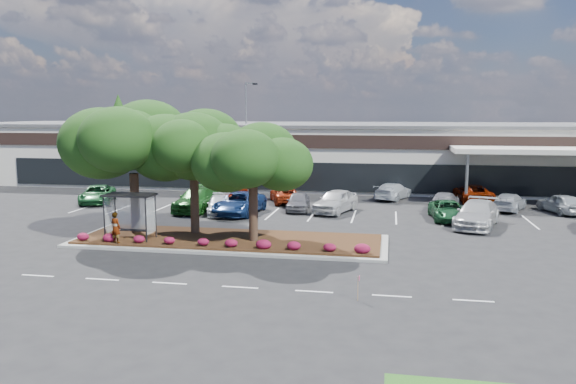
% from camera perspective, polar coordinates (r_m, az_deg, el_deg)
% --- Properties ---
extents(ground, '(160.00, 160.00, 0.00)m').
position_cam_1_polar(ground, '(28.36, -4.32, -7.12)').
color(ground, black).
rests_on(ground, ground).
extents(retail_store, '(80.40, 25.20, 6.25)m').
position_cam_1_polar(retail_store, '(60.91, 3.83, 4.06)').
color(retail_store, beige).
rests_on(retail_store, ground).
extents(landscape_island, '(18.00, 6.00, 0.26)m').
position_cam_1_polar(landscape_island, '(32.59, -5.95, -4.90)').
color(landscape_island, gray).
rests_on(landscape_island, ground).
extents(lane_markings, '(33.12, 20.06, 0.01)m').
position_cam_1_polar(lane_markings, '(38.30, -0.57, -3.08)').
color(lane_markings, silver).
rests_on(lane_markings, ground).
extents(shrub_row, '(17.00, 0.80, 0.50)m').
position_cam_1_polar(shrub_row, '(30.55, -7.07, -5.06)').
color(shrub_row, maroon).
rests_on(shrub_row, landscape_island).
extents(bus_shelter, '(2.75, 1.55, 2.59)m').
position_cam_1_polar(bus_shelter, '(33.19, -15.68, -1.09)').
color(bus_shelter, black).
rests_on(bus_shelter, landscape_island).
extents(island_tree_west, '(7.20, 7.20, 7.89)m').
position_cam_1_polar(island_tree_west, '(34.56, -15.42, 2.45)').
color(island_tree_west, '#123611').
rests_on(island_tree_west, landscape_island).
extents(island_tree_mid, '(6.60, 6.60, 7.32)m').
position_cam_1_polar(island_tree_mid, '(33.87, -9.54, 2.04)').
color(island_tree_mid, '#123611').
rests_on(island_tree_mid, landscape_island).
extents(island_tree_east, '(5.80, 5.80, 6.50)m').
position_cam_1_polar(island_tree_east, '(31.33, -3.56, 0.89)').
color(island_tree_east, '#123611').
rests_on(island_tree_east, landscape_island).
extents(conifer_north_west, '(4.40, 4.40, 10.00)m').
position_cam_1_polar(conifer_north_west, '(81.40, -16.75, 6.06)').
color(conifer_north_west, '#123611').
rests_on(conifer_north_west, ground).
extents(person_waiting, '(0.73, 0.59, 1.74)m').
position_cam_1_polar(person_waiting, '(32.45, -17.10, -3.46)').
color(person_waiting, '#594C47').
rests_on(person_waiting, landscape_island).
extents(light_pole, '(1.43, 0.60, 10.39)m').
position_cam_1_polar(light_pole, '(56.31, -4.17, 5.23)').
color(light_pole, gray).
rests_on(light_pole, ground).
extents(survey_stake, '(0.07, 0.14, 1.02)m').
position_cam_1_polar(survey_stake, '(22.71, 7.16, -9.33)').
color(survey_stake, '#9D7652').
rests_on(survey_stake, ground).
extents(car_0, '(3.90, 5.64, 1.43)m').
position_cam_1_polar(car_0, '(48.92, -18.80, -0.22)').
color(car_0, '#1C5729').
rests_on(car_0, ground).
extents(car_1, '(2.61, 5.99, 1.71)m').
position_cam_1_polar(car_1, '(43.25, -9.17, -0.75)').
color(car_1, '#164E17').
rests_on(car_1, ground).
extents(car_2, '(3.17, 4.96, 1.34)m').
position_cam_1_polar(car_2, '(41.58, -6.92, -1.32)').
color(car_2, silver).
rests_on(car_2, ground).
extents(car_3, '(3.19, 6.00, 1.60)m').
position_cam_1_polar(car_3, '(41.39, -4.96, -1.15)').
color(car_3, navy).
rests_on(car_3, ground).
extents(car_4, '(1.90, 4.18, 1.39)m').
position_cam_1_polar(car_4, '(42.68, 1.05, -0.98)').
color(car_4, slate).
rests_on(car_4, ground).
extents(car_5, '(3.49, 5.43, 1.72)m').
position_cam_1_polar(car_5, '(42.04, 4.83, -0.92)').
color(car_5, silver).
rests_on(car_5, ground).
extents(car_6, '(2.56, 4.93, 1.33)m').
position_cam_1_polar(car_6, '(40.52, 15.94, -1.83)').
color(car_6, '#1C522C').
rests_on(car_6, ground).
extents(car_7, '(3.94, 6.23, 1.68)m').
position_cam_1_polar(car_7, '(38.68, 18.65, -2.14)').
color(car_7, '#B3B3B3').
rests_on(car_7, ground).
extents(car_10, '(2.63, 4.67, 1.50)m').
position_cam_1_polar(car_10, '(48.88, -5.93, 0.20)').
color(car_10, maroon).
rests_on(car_10, ground).
extents(car_12, '(3.62, 5.23, 1.33)m').
position_cam_1_polar(car_12, '(46.41, -0.26, -0.28)').
color(car_12, maroon).
rests_on(car_12, ground).
extents(car_13, '(3.63, 5.29, 1.42)m').
position_cam_1_polar(car_13, '(49.05, 10.62, 0.09)').
color(car_13, silver).
rests_on(car_13, ground).
extents(car_14, '(2.81, 4.86, 1.32)m').
position_cam_1_polar(car_14, '(45.05, 15.63, -0.84)').
color(car_14, slate).
rests_on(car_14, ground).
extents(car_15, '(3.04, 5.62, 1.50)m').
position_cam_1_polar(car_15, '(49.18, 18.27, -0.12)').
color(car_15, '#671703').
rests_on(car_15, ground).
extents(car_16, '(3.49, 4.94, 1.33)m').
position_cam_1_polar(car_16, '(45.92, 21.55, -0.94)').
color(car_16, '#A6ABB2').
rests_on(car_16, ground).
extents(car_17, '(2.99, 4.69, 1.49)m').
position_cam_1_polar(car_17, '(46.22, 26.01, -1.05)').
color(car_17, '#9AA1A5').
rests_on(car_17, ground).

